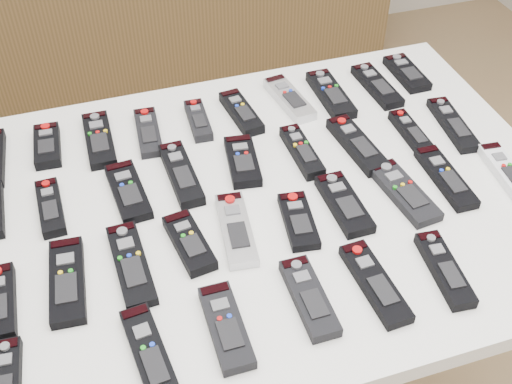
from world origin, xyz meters
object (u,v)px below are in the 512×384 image
object	(u,v)px
remote_14	(243,161)
remote_16	(357,145)
remote_1	(47,146)
remote_11	(50,207)
remote_21	(131,264)
remote_22	(189,243)
remote_23	(236,229)
remote_3	(148,132)
table	(256,219)
remote_17	(412,133)
remote_9	(407,73)
remote_26	(404,192)
remote_24	(299,221)
remote_6	(289,99)
remote_15	(302,152)
remote_13	(181,174)
remote_8	(377,86)
remote_30	(150,356)
remote_27	(446,177)
remote_28	(507,173)
remote_20	(67,281)
remote_5	(241,112)
remote_25	(344,204)
remote_7	(331,94)
remote_4	(198,120)
remote_12	(128,192)
remote_34	(445,269)
remote_31	(226,327)
remote_29	(5,382)
remote_18	(453,124)
remote_32	(309,298)

from	to	relation	value
remote_14	remote_16	distance (m)	0.25
remote_1	remote_11	distance (m)	0.20
remote_11	remote_21	distance (m)	0.23
remote_22	remote_23	distance (m)	0.09
remote_1	remote_3	world-z (taller)	remote_1
table	remote_17	bearing A→B (deg)	12.12
remote_9	remote_23	bearing A→B (deg)	-145.97
remote_26	remote_24	bearing A→B (deg)	175.80
remote_6	remote_15	world-z (taller)	same
remote_13	remote_15	size ratio (longest dim) A/B	1.15
remote_8	remote_13	world-z (taller)	remote_13
remote_21	remote_30	size ratio (longest dim) A/B	1.01
remote_27	remote_28	world-z (taller)	same
remote_20	remote_17	bearing A→B (deg)	18.32
remote_26	remote_5	bearing A→B (deg)	116.83
remote_20	remote_23	bearing A→B (deg)	9.73
remote_3	remote_24	xyz separation A→B (m)	(0.22, -0.36, 0.00)
remote_14	remote_23	world-z (taller)	remote_14
remote_9	remote_24	distance (m)	0.59
remote_17	remote_27	world-z (taller)	remote_17
remote_6	remote_20	bearing A→B (deg)	-152.37
remote_9	remote_16	xyz separation A→B (m)	(-0.24, -0.22, 0.00)
remote_1	remote_25	distance (m)	0.65
remote_27	remote_7	bearing A→B (deg)	108.79
remote_4	remote_9	world-z (taller)	remote_4
remote_12	remote_21	size ratio (longest dim) A/B	0.87
remote_11	remote_23	size ratio (longest dim) A/B	0.83
remote_16	remote_34	bearing A→B (deg)	-95.00
remote_14	remote_26	xyz separation A→B (m)	(0.28, -0.19, -0.00)
remote_21	remote_28	world-z (taller)	same
remote_23	remote_31	bearing A→B (deg)	-104.10
remote_15	remote_34	size ratio (longest dim) A/B	0.98
remote_34	remote_17	bearing A→B (deg)	75.76
remote_4	remote_29	distance (m)	0.71
remote_3	remote_22	bearing A→B (deg)	-84.23
remote_16	remote_22	distance (m)	0.45
remote_14	remote_24	bearing A→B (deg)	-67.51
remote_12	remote_18	size ratio (longest dim) A/B	0.89
remote_5	remote_7	world-z (taller)	same
remote_6	remote_31	distance (m)	0.66
remote_9	remote_12	distance (m)	0.77
remote_16	remote_25	bearing A→B (deg)	-127.45
remote_23	remote_28	distance (m)	0.58
remote_1	remote_20	size ratio (longest dim) A/B	0.73
remote_18	remote_22	world-z (taller)	remote_22
remote_21	remote_9	bearing A→B (deg)	26.19
remote_22	remote_34	world-z (taller)	same
remote_21	remote_32	xyz separation A→B (m)	(0.28, -0.17, 0.00)
remote_15	remote_22	distance (m)	0.34
remote_4	remote_22	distance (m)	0.38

